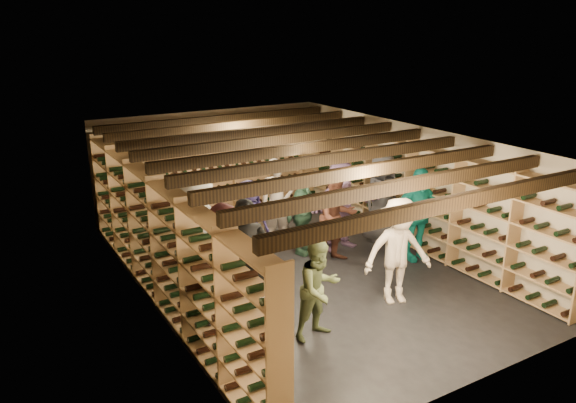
# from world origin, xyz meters

# --- Properties ---
(ground) EXTENTS (8.00, 8.00, 0.00)m
(ground) POSITION_xyz_m (0.00, 0.00, 0.00)
(ground) COLOR black
(ground) RESTS_ON ground
(walls) EXTENTS (5.52, 8.02, 2.40)m
(walls) POSITION_xyz_m (0.00, 0.00, 1.20)
(walls) COLOR #C5B699
(walls) RESTS_ON ground
(ceiling) EXTENTS (5.50, 8.00, 0.01)m
(ceiling) POSITION_xyz_m (0.00, 0.00, 2.40)
(ceiling) COLOR beige
(ceiling) RESTS_ON walls
(ceiling_joists) EXTENTS (5.40, 7.12, 0.18)m
(ceiling_joists) POSITION_xyz_m (0.00, 0.00, 2.26)
(ceiling_joists) COLOR black
(ceiling_joists) RESTS_ON ground
(wine_rack_left) EXTENTS (0.32, 7.50, 2.15)m
(wine_rack_left) POSITION_xyz_m (-2.57, 0.00, 1.08)
(wine_rack_left) COLOR #A17A4E
(wine_rack_left) RESTS_ON ground
(wine_rack_right) EXTENTS (0.32, 7.50, 2.15)m
(wine_rack_right) POSITION_xyz_m (2.57, 0.00, 1.08)
(wine_rack_right) COLOR #A17A4E
(wine_rack_right) RESTS_ON ground
(wine_rack_back) EXTENTS (4.70, 0.30, 2.15)m
(wine_rack_back) POSITION_xyz_m (0.00, 3.83, 1.07)
(wine_rack_back) COLOR #A17A4E
(wine_rack_back) RESTS_ON ground
(crate_stack_left) EXTENTS (0.54, 0.39, 0.51)m
(crate_stack_left) POSITION_xyz_m (0.13, 1.85, 0.26)
(crate_stack_left) COLOR tan
(crate_stack_left) RESTS_ON ground
(crate_stack_right) EXTENTS (0.58, 0.48, 0.34)m
(crate_stack_right) POSITION_xyz_m (-0.73, 1.71, 0.17)
(crate_stack_right) COLOR tan
(crate_stack_right) RESTS_ON ground
(crate_loose) EXTENTS (0.58, 0.48, 0.17)m
(crate_loose) POSITION_xyz_m (0.18, 2.39, 0.09)
(crate_loose) COLOR tan
(crate_loose) RESTS_ON ground
(person_0) EXTENTS (0.74, 0.49, 1.52)m
(person_0) POSITION_xyz_m (-2.18, -1.68, 0.76)
(person_0) COLOR black
(person_0) RESTS_ON ground
(person_1) EXTENTS (0.81, 0.69, 1.88)m
(person_1) POSITION_xyz_m (-1.59, -1.06, 0.94)
(person_1) COLOR black
(person_1) RESTS_ON ground
(person_2) EXTENTS (0.79, 0.66, 1.49)m
(person_2) POSITION_xyz_m (-0.97, -2.08, 0.74)
(person_2) COLOR #536137
(person_2) RESTS_ON ground
(person_3) EXTENTS (1.27, 0.95, 1.75)m
(person_3) POSITION_xyz_m (0.68, -1.83, 0.87)
(person_3) COLOR #C7B196
(person_3) RESTS_ON ground
(person_4) EXTENTS (1.10, 0.57, 1.79)m
(person_4) POSITION_xyz_m (2.15, -0.68, 0.90)
(person_4) COLOR #11857A
(person_4) RESTS_ON ground
(person_5) EXTENTS (1.67, 0.99, 1.71)m
(person_5) POSITION_xyz_m (-1.72, -0.53, 0.86)
(person_5) COLOR brown
(person_5) RESTS_ON ground
(person_6) EXTENTS (0.82, 0.58, 1.58)m
(person_6) POSITION_xyz_m (-0.60, 0.85, 0.79)
(person_6) COLOR #27204D
(person_6) RESTS_ON ground
(person_7) EXTENTS (0.78, 0.64, 1.83)m
(person_7) POSITION_xyz_m (0.15, 1.09, 0.92)
(person_7) COLOR gray
(person_7) RESTS_ON ground
(person_8) EXTENTS (0.88, 0.70, 1.75)m
(person_8) POSITION_xyz_m (0.78, -0.02, 0.88)
(person_8) COLOR #4F291E
(person_8) RESTS_ON ground
(person_9) EXTENTS (1.13, 0.68, 1.71)m
(person_9) POSITION_xyz_m (-1.48, 1.17, 0.85)
(person_9) COLOR beige
(person_9) RESTS_ON ground
(person_10) EXTENTS (1.03, 0.76, 1.62)m
(person_10) POSITION_xyz_m (0.44, 0.63, 0.81)
(person_10) COLOR #254330
(person_10) RESTS_ON ground
(person_11) EXTENTS (1.70, 0.61, 1.81)m
(person_11) POSITION_xyz_m (1.23, 0.47, 0.90)
(person_11) COLOR #876394
(person_11) RESTS_ON ground
(person_12) EXTENTS (0.97, 0.70, 1.85)m
(person_12) POSITION_xyz_m (2.18, 0.39, 0.92)
(person_12) COLOR #38383E
(person_12) RESTS_ON ground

